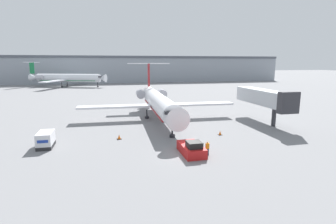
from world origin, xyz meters
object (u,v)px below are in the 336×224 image
worker_near_tug (207,148)px  traffic_cone_right (220,133)px  airplane_parked_far_left (66,78)px  airplane_main (158,102)px  luggage_cart (46,140)px  traffic_cone_left (119,137)px  pushback_tug (191,149)px  jet_bridge (264,98)px

worker_near_tug → traffic_cone_right: size_ratio=2.51×
airplane_parked_far_left → worker_near_tug: bearing=-73.7°
airplane_main → worker_near_tug: bearing=-85.4°
worker_near_tug → traffic_cone_right: 9.21m
luggage_cart → traffic_cone_left: bearing=8.5°
pushback_tug → traffic_cone_right: 9.65m
luggage_cart → traffic_cone_right: bearing=0.4°
airplane_main → pushback_tug: (0.01, -20.01, -2.68)m
pushback_tug → luggage_cart: 18.42m
worker_near_tug → traffic_cone_left: (-9.62, 8.87, -0.56)m
luggage_cart → airplane_parked_far_left: (-9.30, 88.81, 2.97)m
pushback_tug → luggage_cart: size_ratio=1.40×
jet_bridge → pushback_tug: bearing=-143.9°
luggage_cart → traffic_cone_left: luggage_cart is taller
jet_bridge → worker_near_tug: bearing=-139.5°
luggage_cart → worker_near_tug: (18.83, -7.49, -0.11)m
traffic_cone_right → airplane_parked_far_left: airplane_parked_far_left is taller
worker_near_tug → jet_bridge: size_ratio=0.11×
worker_near_tug → jet_bridge: bearing=40.5°
pushback_tug → traffic_cone_left: 11.34m
worker_near_tug → jet_bridge: 21.51m
pushback_tug → luggage_cart: (-17.15, 6.71, 0.31)m
traffic_cone_left → jet_bridge: 26.54m
pushback_tug → traffic_cone_left: pushback_tug is taller
worker_near_tug → airplane_main: bearing=94.6°
airplane_parked_far_left → jet_bridge: size_ratio=2.40×
airplane_main → jet_bridge: bearing=-21.5°
traffic_cone_left → airplane_parked_far_left: bearing=101.9°
luggage_cart → airplane_parked_far_left: 89.35m
luggage_cart → airplane_parked_far_left: airplane_parked_far_left is taller
traffic_cone_left → luggage_cart: bearing=-171.5°
airplane_parked_far_left → jet_bridge: airplane_parked_far_left is taller
airplane_parked_far_left → pushback_tug: bearing=-74.5°
traffic_cone_left → airplane_parked_far_left: (-18.51, 87.44, 3.63)m
worker_near_tug → traffic_cone_right: worker_near_tug is taller
pushback_tug → worker_near_tug: (1.68, -0.78, 0.20)m
luggage_cart → airplane_main: bearing=37.8°
traffic_cone_left → airplane_parked_far_left: size_ratio=0.02×
airplane_main → traffic_cone_left: 14.64m
worker_near_tug → airplane_parked_far_left: size_ratio=0.05×
traffic_cone_left → traffic_cone_right: size_ratio=0.99×
airplane_main → airplane_parked_far_left: airplane_parked_far_left is taller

